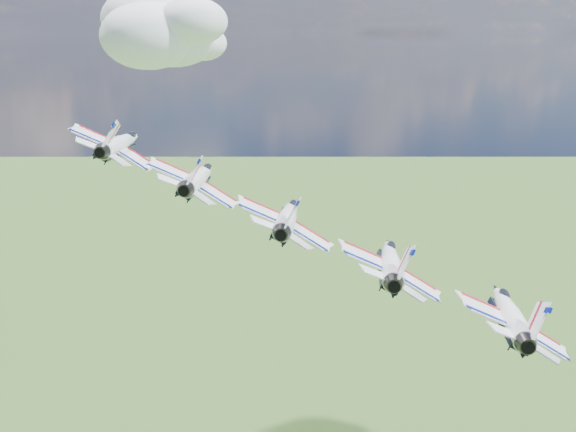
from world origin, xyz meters
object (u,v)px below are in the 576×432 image
object	(u,v)px
jet_1	(199,177)
jet_3	(390,261)
jet_4	(509,313)
jet_0	(121,143)
jet_2	(288,216)

from	to	relation	value
jet_1	jet_3	world-z (taller)	jet_1
jet_4	jet_0	bearing A→B (deg)	153.52
jet_3	jet_4	world-z (taller)	jet_3
jet_0	jet_4	xyz separation A→B (m)	(31.23, -37.35, -12.23)
jet_2	jet_4	size ratio (longest dim) A/B	1.00
jet_3	jet_2	bearing A→B (deg)	153.52
jet_0	jet_3	distance (m)	37.65
jet_1	jet_2	size ratio (longest dim) A/B	1.00
jet_0	jet_4	world-z (taller)	jet_0
jet_2	jet_3	size ratio (longest dim) A/B	1.00
jet_2	jet_4	distance (m)	25.10
jet_2	jet_3	bearing A→B (deg)	-26.48
jet_0	jet_4	size ratio (longest dim) A/B	1.00
jet_0	jet_1	world-z (taller)	jet_0
jet_1	jet_4	xyz separation A→B (m)	(23.42, -28.01, -9.17)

